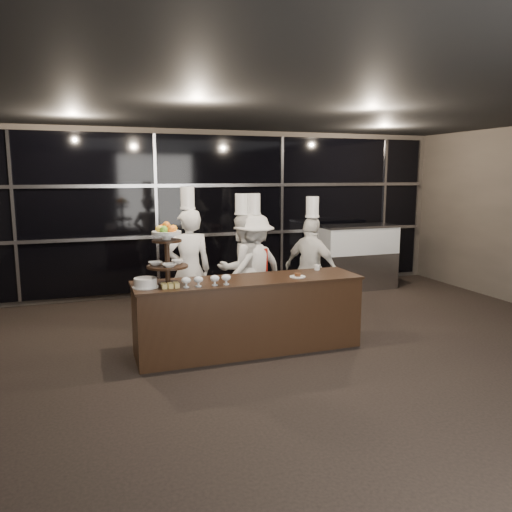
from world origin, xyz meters
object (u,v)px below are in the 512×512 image
object	(u,v)px
display_stand	(167,249)
chef_a	(189,269)
buffet_counter	(249,314)
display_case	(357,254)
layer_cake	(145,283)
chef_d	(311,268)
chef_b	(242,267)
chef_c	(254,267)

from	to	relation	value
display_stand	chef_a	bearing A→B (deg)	65.96
buffet_counter	display_case	bearing A→B (deg)	40.12
layer_cake	chef_d	world-z (taller)	chef_d
display_case	display_stand	bearing A→B (deg)	-147.55
chef_b	chef_c	size ratio (longest dim) A/B	1.00
layer_cake	chef_a	xyz separation A→B (m)	(0.74, 1.10, -0.08)
layer_cake	chef_d	xyz separation A→B (m)	(2.57, 0.99, -0.16)
layer_cake	display_case	size ratio (longest dim) A/B	0.20
chef_a	chef_c	world-z (taller)	chef_a
chef_a	chef_c	xyz separation A→B (m)	(1.02, 0.17, -0.07)
buffet_counter	layer_cake	world-z (taller)	layer_cake
display_case	chef_a	size ratio (longest dim) A/B	0.74
chef_d	chef_a	bearing A→B (deg)	176.49
buffet_counter	chef_c	bearing A→B (deg)	68.14
display_case	chef_d	size ratio (longest dim) A/B	0.80
display_stand	chef_a	world-z (taller)	chef_a
display_stand	display_case	world-z (taller)	display_stand
buffet_counter	chef_c	xyz separation A→B (m)	(0.49, 1.22, 0.36)
display_stand	chef_a	distance (m)	1.24
layer_cake	chef_a	size ratio (longest dim) A/B	0.15
chef_a	chef_c	bearing A→B (deg)	9.46
display_case	chef_b	xyz separation A→B (m)	(-2.75, -1.31, 0.14)
display_case	chef_c	size ratio (longest dim) A/B	0.78
display_case	chef_c	distance (m)	2.92
layer_cake	display_case	distance (m)	5.09
chef_c	chef_b	bearing A→B (deg)	162.61
buffet_counter	chef_b	bearing A→B (deg)	76.06
buffet_counter	chef_d	size ratio (longest dim) A/B	1.51
layer_cake	chef_b	world-z (taller)	chef_b
buffet_counter	chef_b	world-z (taller)	chef_b
chef_a	chef_b	bearing A→B (deg)	14.85
chef_c	chef_a	bearing A→B (deg)	-170.54
display_stand	chef_b	bearing A→B (deg)	44.14
layer_cake	display_case	world-z (taller)	display_case
buffet_counter	chef_b	distance (m)	1.37
layer_cake	display_case	xyz separation A→B (m)	(4.34, 2.64, -0.29)
display_stand	chef_c	size ratio (longest dim) A/B	0.39
display_case	buffet_counter	bearing A→B (deg)	-139.88
chef_a	chef_c	distance (m)	1.04
display_case	chef_c	bearing A→B (deg)	-152.13
layer_cake	chef_c	bearing A→B (deg)	35.95
display_case	chef_c	world-z (taller)	chef_c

